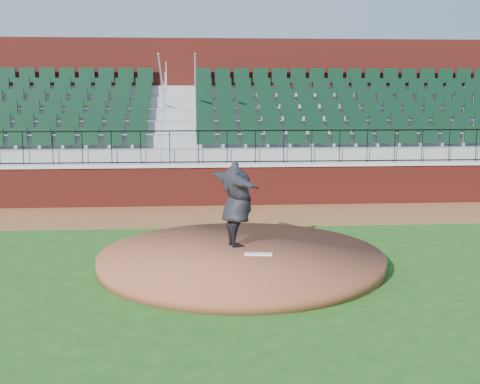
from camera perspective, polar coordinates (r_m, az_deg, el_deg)
The scene contains 10 objects.
ground at distance 12.25m, azimuth 0.51°, elevation -7.14°, with size 90.00×90.00×0.00m, color #1D4E16.
warning_track at distance 17.49m, azimuth -0.92°, elevation -2.13°, with size 34.00×3.20×0.01m, color brown.
field_wall at distance 18.96m, azimuth -1.19°, elevation 0.58°, with size 34.00×0.35×1.20m, color maroon.
wall_cap at distance 18.87m, azimuth -1.20°, elevation 2.53°, with size 34.00×0.45×0.10m, color #B7B7B7.
wall_railing at distance 18.81m, azimuth -1.21°, elevation 4.20°, with size 34.00×0.05×1.00m, color black, non-canonical shape.
seating_stands at distance 21.49m, azimuth -1.58°, elevation 6.16°, with size 34.00×5.10×4.60m, color gray, non-canonical shape.
concourse_wall at distance 24.27m, azimuth -1.89°, elevation 7.58°, with size 34.00×0.50×5.50m, color maroon.
pitchers_mound at distance 12.49m, azimuth 0.11°, elevation -6.22°, with size 5.76×5.76×0.25m, color brown.
pitching_rubber at distance 12.29m, azimuth 1.72°, elevation -5.79°, with size 0.55×0.14×0.04m, color white.
pitcher at distance 12.81m, azimuth -0.31°, elevation -1.10°, with size 2.23×0.61×1.82m, color black.
Camera 1 is at (-0.95, -11.72, 3.46)m, focal length 45.92 mm.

